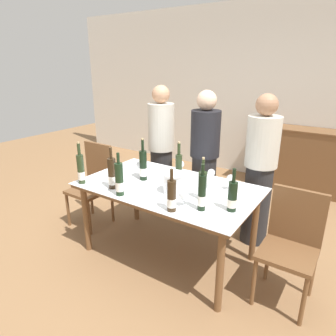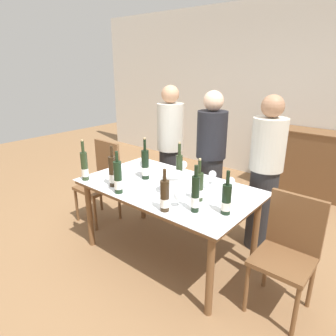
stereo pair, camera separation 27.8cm
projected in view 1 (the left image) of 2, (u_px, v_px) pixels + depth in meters
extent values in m
plane|color=olive|center=(168.00, 254.00, 3.09)|extent=(12.00, 12.00, 0.00)
cube|color=silver|center=(266.00, 93.00, 4.85)|extent=(8.00, 0.10, 2.80)
cube|color=brown|center=(301.00, 160.00, 4.55)|extent=(1.48, 0.44, 0.93)
cube|color=brown|center=(306.00, 130.00, 4.39)|extent=(1.52, 0.46, 0.02)
cylinder|color=brown|center=(86.00, 219.00, 3.06)|extent=(0.06, 0.06, 0.72)
cylinder|color=brown|center=(220.00, 272.00, 2.27)|extent=(0.06, 0.06, 0.72)
cylinder|color=brown|center=(136.00, 193.00, 3.68)|extent=(0.06, 0.06, 0.72)
cylinder|color=brown|center=(254.00, 228.00, 2.89)|extent=(0.06, 0.06, 0.72)
cube|color=brown|center=(168.00, 188.00, 2.85)|extent=(1.65, 0.95, 0.04)
cube|color=white|center=(168.00, 186.00, 2.84)|extent=(1.68, 0.98, 0.01)
cylinder|color=white|center=(174.00, 183.00, 2.67)|extent=(0.20, 0.20, 0.18)
cylinder|color=white|center=(174.00, 174.00, 2.64)|extent=(0.21, 0.21, 0.01)
cylinder|color=#28381E|center=(179.00, 170.00, 2.84)|extent=(0.06, 0.06, 0.29)
cylinder|color=silver|center=(179.00, 176.00, 2.86)|extent=(0.06, 0.06, 0.08)
cylinder|color=#28381E|center=(179.00, 149.00, 2.77)|extent=(0.03, 0.03, 0.11)
cylinder|color=tan|center=(179.00, 142.00, 2.75)|extent=(0.02, 0.02, 0.02)
cylinder|color=black|center=(119.00, 179.00, 2.60)|extent=(0.07, 0.07, 0.29)
cylinder|color=white|center=(120.00, 186.00, 2.62)|extent=(0.07, 0.07, 0.08)
cylinder|color=black|center=(118.00, 158.00, 2.54)|extent=(0.03, 0.03, 0.09)
cylinder|color=#28381E|center=(81.00, 169.00, 2.86)|extent=(0.07, 0.07, 0.28)
cylinder|color=white|center=(81.00, 175.00, 2.88)|extent=(0.07, 0.07, 0.08)
cylinder|color=#28381E|center=(79.00, 149.00, 2.79)|extent=(0.03, 0.03, 0.11)
cylinder|color=tan|center=(78.00, 143.00, 2.77)|extent=(0.02, 0.02, 0.02)
cylinder|color=black|center=(232.00, 197.00, 2.33)|extent=(0.07, 0.07, 0.24)
cylinder|color=silver|center=(232.00, 203.00, 2.34)|extent=(0.07, 0.07, 0.07)
cylinder|color=black|center=(234.00, 176.00, 2.27)|extent=(0.03, 0.03, 0.11)
cylinder|color=#28381E|center=(202.00, 186.00, 2.53)|extent=(0.07, 0.07, 0.24)
cylinder|color=white|center=(202.00, 191.00, 2.55)|extent=(0.08, 0.08, 0.07)
cylinder|color=#28381E|center=(203.00, 166.00, 2.47)|extent=(0.03, 0.03, 0.11)
cylinder|color=tan|center=(203.00, 158.00, 2.45)|extent=(0.02, 0.02, 0.02)
cylinder|color=black|center=(143.00, 165.00, 2.95)|extent=(0.07, 0.07, 0.30)
cylinder|color=white|center=(144.00, 172.00, 2.97)|extent=(0.07, 0.07, 0.08)
cylinder|color=black|center=(143.00, 145.00, 2.88)|extent=(0.03, 0.03, 0.11)
cylinder|color=tan|center=(143.00, 139.00, 2.86)|extent=(0.02, 0.02, 0.02)
cylinder|color=black|center=(202.00, 193.00, 2.33)|extent=(0.06, 0.06, 0.29)
cylinder|color=white|center=(202.00, 200.00, 2.35)|extent=(0.06, 0.06, 0.08)
cylinder|color=black|center=(203.00, 170.00, 2.27)|extent=(0.03, 0.03, 0.09)
cylinder|color=#332314|center=(172.00, 196.00, 2.32)|extent=(0.07, 0.07, 0.25)
cylinder|color=white|center=(172.00, 202.00, 2.34)|extent=(0.07, 0.07, 0.07)
cylinder|color=#332314|center=(172.00, 175.00, 2.27)|extent=(0.03, 0.03, 0.10)
cylinder|color=#332314|center=(112.00, 174.00, 2.75)|extent=(0.08, 0.08, 0.29)
cylinder|color=white|center=(113.00, 180.00, 2.77)|extent=(0.08, 0.08, 0.08)
cylinder|color=#332314|center=(111.00, 153.00, 2.68)|extent=(0.02, 0.02, 0.10)
cylinder|color=white|center=(207.00, 193.00, 2.69)|extent=(0.07, 0.07, 0.00)
cylinder|color=white|center=(207.00, 189.00, 2.67)|extent=(0.01, 0.01, 0.07)
sphere|color=white|center=(207.00, 183.00, 2.65)|extent=(0.07, 0.07, 0.07)
cylinder|color=white|center=(184.00, 206.00, 2.44)|extent=(0.07, 0.07, 0.00)
cylinder|color=white|center=(184.00, 202.00, 2.43)|extent=(0.01, 0.01, 0.06)
sphere|color=white|center=(184.00, 196.00, 2.41)|extent=(0.08, 0.08, 0.08)
cylinder|color=white|center=(141.00, 175.00, 3.10)|extent=(0.06, 0.06, 0.00)
cylinder|color=white|center=(141.00, 171.00, 3.08)|extent=(0.01, 0.01, 0.08)
sphere|color=white|center=(140.00, 165.00, 3.06)|extent=(0.09, 0.09, 0.09)
cylinder|color=white|center=(180.00, 175.00, 3.12)|extent=(0.06, 0.06, 0.00)
cylinder|color=white|center=(180.00, 171.00, 3.11)|extent=(0.01, 0.01, 0.08)
sphere|color=white|center=(180.00, 164.00, 3.08)|extent=(0.08, 0.08, 0.08)
cylinder|color=white|center=(211.00, 182.00, 2.92)|extent=(0.06, 0.06, 0.00)
cylinder|color=white|center=(211.00, 179.00, 2.91)|extent=(0.01, 0.01, 0.07)
sphere|color=white|center=(211.00, 173.00, 2.88)|extent=(0.07, 0.07, 0.07)
cylinder|color=white|center=(230.00, 189.00, 2.76)|extent=(0.07, 0.07, 0.00)
cylinder|color=white|center=(230.00, 185.00, 2.74)|extent=(0.01, 0.01, 0.07)
sphere|color=white|center=(231.00, 179.00, 2.72)|extent=(0.08, 0.08, 0.08)
cylinder|color=brown|center=(68.00, 210.00, 3.57)|extent=(0.03, 0.03, 0.42)
cylinder|color=brown|center=(89.00, 218.00, 3.38)|extent=(0.03, 0.03, 0.42)
cylinder|color=brown|center=(91.00, 199.00, 3.86)|extent=(0.03, 0.03, 0.42)
cylinder|color=brown|center=(112.00, 206.00, 3.67)|extent=(0.03, 0.03, 0.42)
cube|color=brown|center=(89.00, 191.00, 3.55)|extent=(0.42, 0.42, 0.04)
cube|color=brown|center=(99.00, 164.00, 3.60)|extent=(0.42, 0.04, 0.52)
cylinder|color=brown|center=(254.00, 282.00, 2.38)|extent=(0.03, 0.03, 0.43)
cylinder|color=brown|center=(303.00, 302.00, 2.18)|extent=(0.03, 0.03, 0.43)
cylinder|color=brown|center=(268.00, 258.00, 2.67)|extent=(0.03, 0.03, 0.43)
cylinder|color=brown|center=(312.00, 274.00, 2.47)|extent=(0.03, 0.03, 0.43)
cube|color=brown|center=(288.00, 253.00, 2.35)|extent=(0.42, 0.42, 0.04)
cube|color=brown|center=(297.00, 216.00, 2.42)|extent=(0.42, 0.04, 0.46)
cylinder|color=#262628|center=(162.00, 179.00, 3.97)|extent=(0.28, 0.28, 0.82)
cylinder|color=beige|center=(161.00, 127.00, 3.74)|extent=(0.33, 0.33, 0.58)
sphere|color=tan|center=(161.00, 94.00, 3.61)|extent=(0.22, 0.22, 0.22)
cylinder|color=#262628|center=(203.00, 191.00, 3.55)|extent=(0.28, 0.28, 0.87)
cylinder|color=black|center=(205.00, 134.00, 3.32)|extent=(0.33, 0.33, 0.51)
sphere|color=beige|center=(207.00, 100.00, 3.20)|extent=(0.22, 0.22, 0.22)
cylinder|color=#262628|center=(256.00, 204.00, 3.20)|extent=(0.28, 0.28, 0.87)
cylinder|color=beige|center=(263.00, 142.00, 2.97)|extent=(0.33, 0.33, 0.51)
sphere|color=#A37556|center=(267.00, 105.00, 2.85)|extent=(0.22, 0.22, 0.22)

